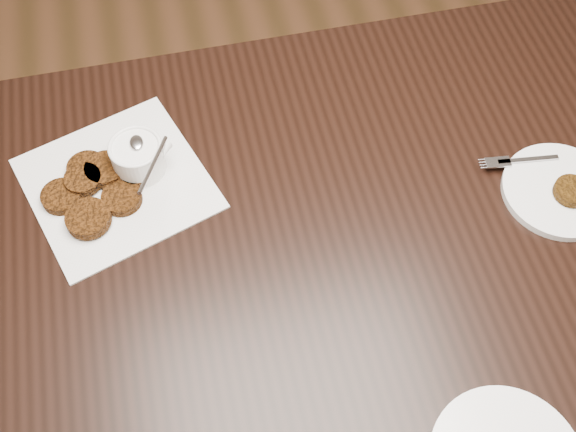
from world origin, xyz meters
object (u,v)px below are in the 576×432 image
(napkin, at_px, (117,183))
(plate_with_patty, at_px, (561,188))
(sauce_ramekin, at_px, (134,145))
(table, at_px, (313,338))

(napkin, bearing_deg, plate_with_patty, -14.10)
(napkin, xyz_separation_m, sauce_ramekin, (0.04, 0.02, 0.06))
(table, height_order, napkin, napkin)
(napkin, distance_m, sauce_ramekin, 0.08)
(napkin, distance_m, plate_with_patty, 0.71)
(napkin, height_order, sauce_ramekin, sauce_ramekin)
(sauce_ramekin, xyz_separation_m, plate_with_patty, (0.65, -0.19, -0.05))
(table, distance_m, plate_with_patty, 0.55)
(napkin, height_order, plate_with_patty, plate_with_patty)
(sauce_ramekin, relative_size, plate_with_patty, 0.65)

